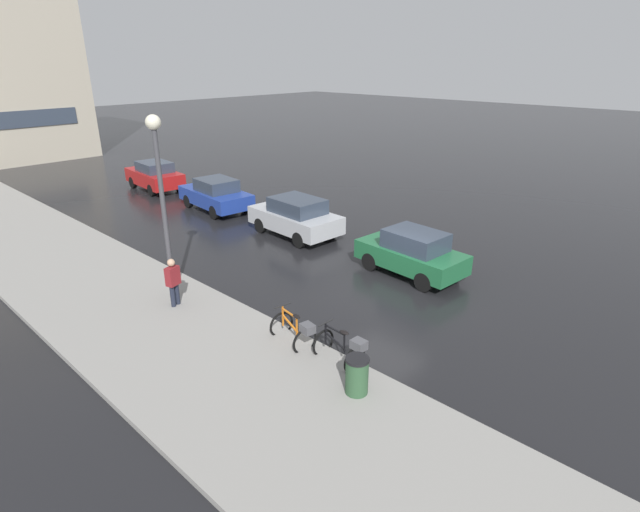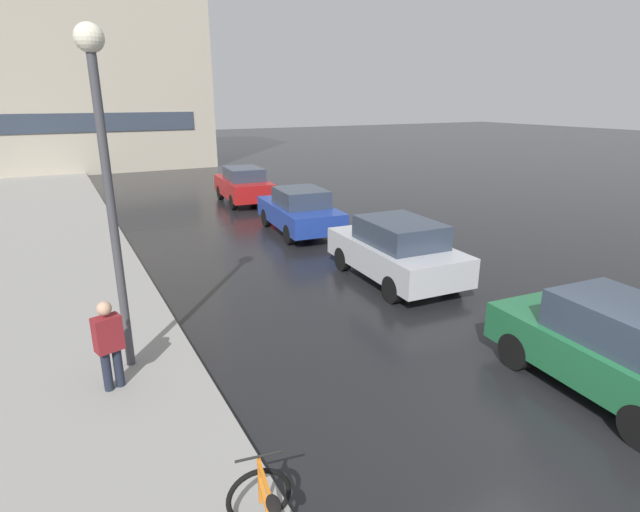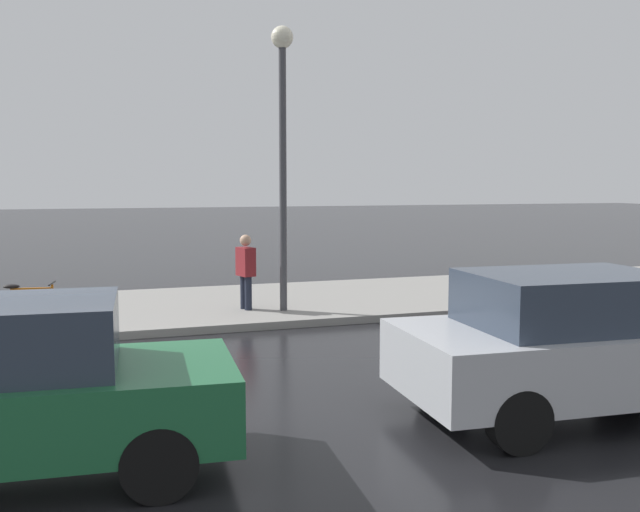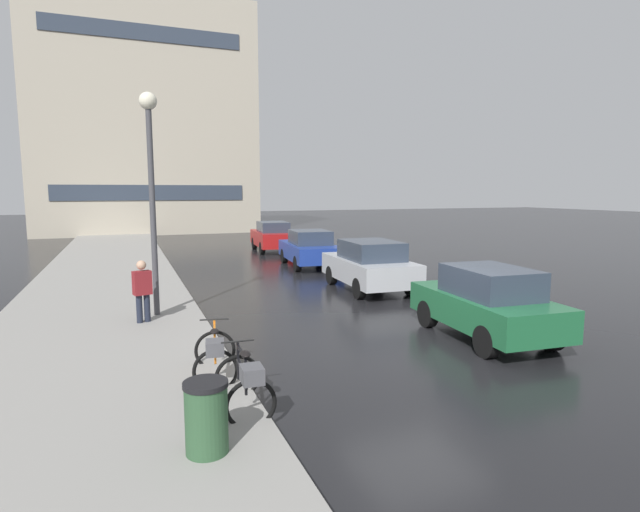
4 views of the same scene
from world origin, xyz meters
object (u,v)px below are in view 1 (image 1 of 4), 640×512
(pedestrian, at_px, (173,281))
(car_green, at_px, (412,253))
(car_silver, at_px, (296,216))
(trash_bin, at_px, (357,378))
(bicycle_second, at_px, (296,331))
(streetlamp, at_px, (160,180))
(car_blue, at_px, (216,194))
(car_red, at_px, (155,176))
(bicycle_nearest, at_px, (343,348))

(pedestrian, bearing_deg, car_green, -27.64)
(car_silver, relative_size, trash_bin, 4.10)
(car_green, bearing_deg, bicycle_second, -175.46)
(pedestrian, xyz_separation_m, streetlamp, (0.34, 0.67, 2.84))
(bicycle_second, bearing_deg, pedestrian, 103.45)
(car_blue, height_order, trash_bin, car_blue)
(streetlamp, bearing_deg, bicycle_second, -82.32)
(car_green, distance_m, pedestrian, 7.82)
(car_silver, distance_m, pedestrian, 7.37)
(car_red, bearing_deg, streetlamp, -117.65)
(car_silver, bearing_deg, pedestrian, -163.00)
(bicycle_nearest, xyz_separation_m, car_green, (5.77, 1.90, 0.30))
(car_green, distance_m, car_red, 17.07)
(bicycle_nearest, xyz_separation_m, car_blue, (5.82, 13.16, 0.28))
(car_blue, distance_m, trash_bin, 15.58)
(streetlamp, bearing_deg, bicycle_nearest, -82.42)
(car_silver, relative_size, car_blue, 0.97)
(car_blue, height_order, streetlamp, streetlamp)
(streetlamp, bearing_deg, car_red, 62.35)
(car_green, distance_m, car_blue, 11.26)
(car_blue, distance_m, car_red, 5.80)
(bicycle_nearest, height_order, car_green, car_green)
(bicycle_second, bearing_deg, streetlamp, 97.68)
(car_blue, bearing_deg, bicycle_nearest, -113.85)
(car_silver, relative_size, pedestrian, 2.57)
(car_silver, distance_m, car_blue, 5.48)
(car_silver, distance_m, streetlamp, 7.47)
(car_red, xyz_separation_m, streetlamp, (-6.69, -12.77, 2.94))
(car_green, bearing_deg, car_blue, 89.74)
(trash_bin, bearing_deg, car_silver, 52.83)
(bicycle_nearest, relative_size, trash_bin, 1.37)
(car_green, bearing_deg, bicycle_nearest, -161.78)
(bicycle_second, height_order, trash_bin, trash_bin)
(bicycle_nearest, relative_size, car_green, 0.36)
(car_silver, bearing_deg, trash_bin, -127.17)
(bicycle_nearest, xyz_separation_m, pedestrian, (-1.16, 5.53, 0.40))
(bicycle_second, xyz_separation_m, trash_bin, (-0.51, -2.42, 0.01))
(car_green, xyz_separation_m, car_red, (0.10, 17.07, 0.01))
(pedestrian, distance_m, streetlamp, 2.94)
(car_green, xyz_separation_m, trash_bin, (-6.46, -2.89, -0.29))
(streetlamp, relative_size, trash_bin, 5.50)
(bicycle_second, bearing_deg, car_green, 4.54)
(car_silver, bearing_deg, car_blue, 90.67)
(bicycle_second, bearing_deg, trash_bin, -101.96)
(car_silver, relative_size, streetlamp, 0.75)
(streetlamp, distance_m, trash_bin, 7.88)
(car_green, relative_size, pedestrian, 2.38)
(car_blue, distance_m, pedestrian, 10.35)
(bicycle_second, height_order, car_red, car_red)
(bicycle_second, height_order, car_silver, car_silver)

